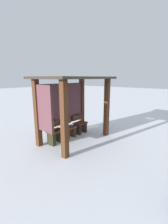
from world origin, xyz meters
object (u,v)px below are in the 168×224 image
bench_center_inside (69,130)px  bench_right_inside (80,126)px  bus_shelter (69,96)px  bench_left_inside (55,135)px

bench_center_inside → bench_right_inside: 0.66m
bus_shelter → bench_right_inside: bus_shelter is taller
bench_left_inside → bench_center_inside: size_ratio=1.07×
bench_center_inside → bench_right_inside: bearing=0.0°
bench_right_inside → bench_left_inside: bearing=-179.9°
bench_right_inside → bus_shelter: bearing=-168.5°
bench_center_inside → bus_shelter: bearing=-121.9°
bench_center_inside → bench_right_inside: (0.66, 0.00, 0.00)m
bench_left_inside → bench_center_inside: bench_left_inside is taller
bus_shelter → bench_left_inside: 1.43m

